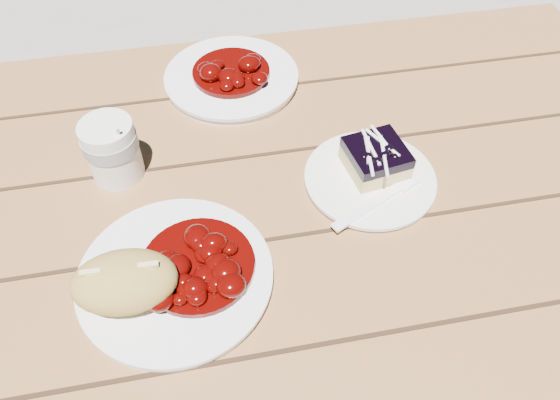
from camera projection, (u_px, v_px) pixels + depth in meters
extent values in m
cube|color=brown|center=(32.00, 240.00, 0.77)|extent=(2.00, 0.80, 0.05)
cube|color=brown|center=(462.00, 172.00, 1.36)|extent=(0.07, 0.07, 0.70)
cube|color=brown|center=(96.00, 101.00, 1.39)|extent=(1.80, 0.25, 0.04)
cube|color=brown|center=(383.00, 128.00, 1.67)|extent=(0.06, 0.06, 0.42)
cylinder|color=white|center=(176.00, 278.00, 0.69)|extent=(0.24, 0.24, 0.02)
ellipsoid|color=#B49345|center=(125.00, 282.00, 0.64)|extent=(0.13, 0.09, 0.07)
cylinder|color=white|center=(370.00, 179.00, 0.80)|extent=(0.19, 0.19, 0.01)
cube|color=#E3C87B|center=(375.00, 163.00, 0.80)|extent=(0.09, 0.09, 0.03)
cube|color=black|center=(377.00, 152.00, 0.78)|extent=(0.09, 0.09, 0.02)
cylinder|color=white|center=(112.00, 150.00, 0.78)|extent=(0.08, 0.08, 0.09)
cylinder|color=white|center=(232.00, 79.00, 0.95)|extent=(0.23, 0.23, 0.02)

